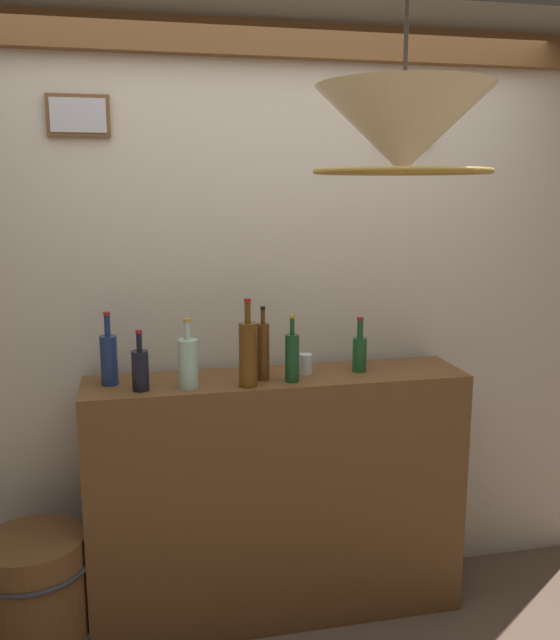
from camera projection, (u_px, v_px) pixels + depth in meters
name	position (u px, v px, depth m)	size (l,w,h in m)	color
panelled_rear_partition	(265.00, 292.00, 3.05)	(3.46, 0.15, 2.67)	beige
bar_shelf_unit	(278.00, 497.00, 2.97)	(1.61, 0.36, 1.09)	brown
liquor_bottle_bourbon	(248.00, 353.00, 2.70)	(0.07, 0.07, 0.35)	brown
liquor_bottle_amaro	(188.00, 362.00, 2.69)	(0.08, 0.08, 0.28)	#ABD3BC
liquor_bottle_port	(292.00, 357.00, 2.77)	(0.06, 0.06, 0.28)	#174A23
liquor_bottle_scotch	(263.00, 351.00, 2.79)	(0.05, 0.05, 0.31)	#593213
liquor_bottle_sherry	(109.00, 358.00, 2.73)	(0.07, 0.07, 0.30)	navy
liquor_bottle_whiskey	(140.00, 369.00, 2.65)	(0.07, 0.07, 0.24)	black
liquor_bottle_vermouth	(360.00, 352.00, 2.93)	(0.06, 0.06, 0.24)	#1A5025
glass_tumbler_rocks	(305.00, 364.00, 2.90)	(0.06, 0.06, 0.08)	silver
pendant_lamp	(403.00, 133.00, 1.89)	(0.50, 0.50, 0.64)	beige
wooden_barrel	(35.00, 599.00, 2.71)	(0.44, 0.44, 0.52)	brown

